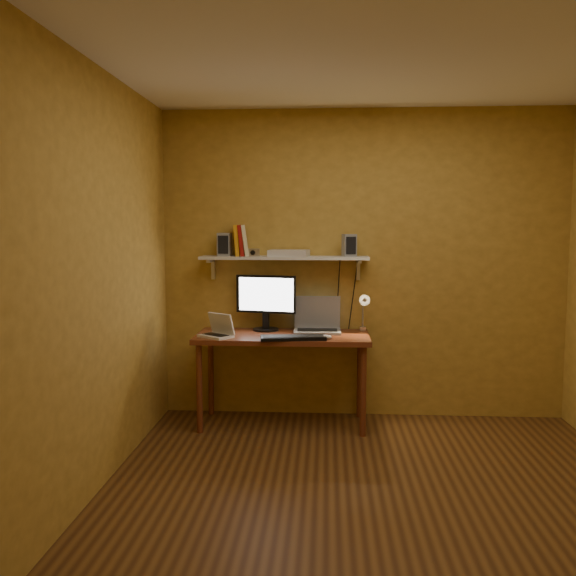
# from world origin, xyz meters

# --- Properties ---
(room) EXTENTS (3.44, 3.24, 2.64)m
(room) POSITION_xyz_m (0.00, 0.00, 1.30)
(room) COLOR brown
(room) RESTS_ON ground
(desk) EXTENTS (1.40, 0.60, 0.75)m
(desk) POSITION_xyz_m (-0.66, 1.28, 0.66)
(desk) COLOR maroon
(desk) RESTS_ON ground
(wall_shelf) EXTENTS (1.40, 0.25, 0.21)m
(wall_shelf) POSITION_xyz_m (-0.66, 1.47, 1.36)
(wall_shelf) COLOR silver
(wall_shelf) RESTS_ON room
(monitor) EXTENTS (0.51, 0.26, 0.47)m
(monitor) POSITION_xyz_m (-0.81, 1.46, 1.01)
(monitor) COLOR black
(monitor) RESTS_ON desk
(laptop) EXTENTS (0.39, 0.29, 0.29)m
(laptop) POSITION_xyz_m (-0.38, 1.45, 0.83)
(laptop) COLOR gray
(laptop) RESTS_ON desk
(netbook) EXTENTS (0.31, 0.29, 0.19)m
(netbook) POSITION_xyz_m (-1.16, 1.14, 0.80)
(netbook) COLOR silver
(netbook) RESTS_ON desk
(keyboard) EXTENTS (0.52, 0.24, 0.03)m
(keyboard) POSITION_xyz_m (-0.56, 1.07, 0.76)
(keyboard) COLOR black
(keyboard) RESTS_ON desk
(mouse) EXTENTS (0.11, 0.09, 0.03)m
(mouse) POSITION_xyz_m (-0.31, 1.10, 0.77)
(mouse) COLOR silver
(mouse) RESTS_ON desk
(desk_lamp) EXTENTS (0.09, 0.23, 0.38)m
(desk_lamp) POSITION_xyz_m (0.00, 1.41, 0.96)
(desk_lamp) COLOR silver
(desk_lamp) RESTS_ON desk
(speaker_left) EXTENTS (0.11, 0.11, 0.19)m
(speaker_left) POSITION_xyz_m (-1.16, 1.48, 1.47)
(speaker_left) COLOR gray
(speaker_left) RESTS_ON wall_shelf
(speaker_right) EXTENTS (0.12, 0.12, 0.18)m
(speaker_right) POSITION_xyz_m (-0.12, 1.47, 1.47)
(speaker_right) COLOR gray
(speaker_right) RESTS_ON wall_shelf
(books) EXTENTS (0.15, 0.18, 0.26)m
(books) POSITION_xyz_m (-1.02, 1.48, 1.50)
(books) COLOR orange
(books) RESTS_ON wall_shelf
(shelf_camera) EXTENTS (0.11, 0.05, 0.07)m
(shelf_camera) POSITION_xyz_m (-0.91, 1.42, 1.41)
(shelf_camera) COLOR silver
(shelf_camera) RESTS_ON wall_shelf
(router) EXTENTS (0.35, 0.25, 0.05)m
(router) POSITION_xyz_m (-0.62, 1.47, 1.40)
(router) COLOR silver
(router) RESTS_ON wall_shelf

